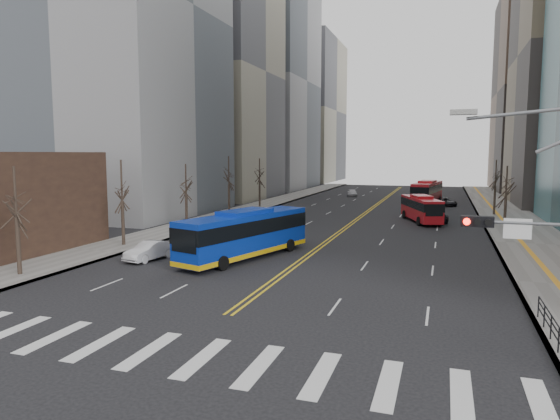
# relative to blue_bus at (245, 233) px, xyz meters

# --- Properties ---
(ground) EXTENTS (220.00, 220.00, 0.00)m
(ground) POSITION_rel_blue_bus_xyz_m (4.29, -17.81, -1.93)
(ground) COLOR black
(sidewalk_right) EXTENTS (7.00, 130.00, 0.15)m
(sidewalk_right) POSITION_rel_blue_bus_xyz_m (21.79, 27.19, -1.85)
(sidewalk_right) COLOR slate
(sidewalk_right) RESTS_ON ground
(sidewalk_left) EXTENTS (5.00, 130.00, 0.15)m
(sidewalk_left) POSITION_rel_blue_bus_xyz_m (-12.21, 27.19, -1.85)
(sidewalk_left) COLOR slate
(sidewalk_left) RESTS_ON ground
(crosswalk) EXTENTS (26.70, 4.00, 0.01)m
(crosswalk) POSITION_rel_blue_bus_xyz_m (4.29, -17.81, -1.92)
(crosswalk) COLOR silver
(crosswalk) RESTS_ON ground
(centerline) EXTENTS (0.55, 100.00, 0.01)m
(centerline) POSITION_rel_blue_bus_xyz_m (4.29, 37.19, -1.92)
(centerline) COLOR gold
(centerline) RESTS_ON ground
(office_towers) EXTENTS (83.00, 134.00, 58.00)m
(office_towers) POSITION_rel_blue_bus_xyz_m (4.42, 50.70, 22.00)
(office_towers) COLOR gray
(office_towers) RESTS_ON ground
(pedestrian_railing) EXTENTS (0.06, 6.06, 1.02)m
(pedestrian_railing) POSITION_rel_blue_bus_xyz_m (18.59, -11.81, -1.11)
(pedestrian_railing) COLOR black
(pedestrian_railing) RESTS_ON sidewalk_right
(street_trees) EXTENTS (35.20, 47.20, 7.60)m
(street_trees) POSITION_rel_blue_bus_xyz_m (-2.89, 16.74, 2.94)
(street_trees) COLOR #2E221C
(street_trees) RESTS_ON ground
(blue_bus) EXTENTS (6.27, 12.92, 3.68)m
(blue_bus) POSITION_rel_blue_bus_xyz_m (0.00, 0.00, 0.00)
(blue_bus) COLOR #0B2CA5
(blue_bus) RESTS_ON ground
(red_bus_near) EXTENTS (5.27, 9.94, 3.12)m
(red_bus_near) POSITION_rel_blue_bus_xyz_m (11.67, 25.03, -0.18)
(red_bus_near) COLOR #B3131B
(red_bus_near) RESTS_ON ground
(red_bus_far) EXTENTS (4.49, 12.04, 3.72)m
(red_bus_far) POSITION_rel_blue_bus_xyz_m (11.60, 46.73, 0.13)
(red_bus_far) COLOR #B3131B
(red_bus_far) RESTS_ON ground
(car_white) EXTENTS (2.21, 4.41, 1.39)m
(car_white) POSITION_rel_blue_bus_xyz_m (-6.50, -2.88, -1.24)
(car_white) COLOR silver
(car_white) RESTS_ON ground
(car_dark_mid) EXTENTS (2.56, 3.96, 1.25)m
(car_dark_mid) POSITION_rel_blue_bus_xyz_m (13.62, 23.45, -1.30)
(car_dark_mid) COLOR black
(car_dark_mid) RESTS_ON ground
(car_silver) EXTENTS (2.48, 4.35, 1.19)m
(car_silver) POSITION_rel_blue_bus_xyz_m (-2.11, 57.67, -1.33)
(car_silver) COLOR #AFAEB4
(car_silver) RESTS_ON ground
(car_dark_far) EXTENTS (3.66, 4.81, 1.21)m
(car_dark_far) POSITION_rel_blue_bus_xyz_m (14.48, 44.98, -1.32)
(car_dark_far) COLOR black
(car_dark_far) RESTS_ON ground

